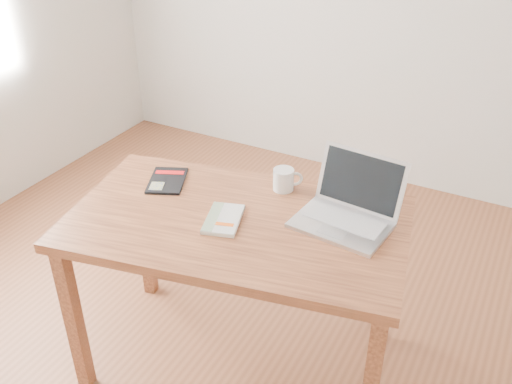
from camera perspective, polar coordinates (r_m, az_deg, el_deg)
The scene contains 6 objects.
room at distance 1.81m, azimuth -5.40°, elevation 12.03°, with size 4.04×4.04×2.70m.
desk at distance 2.19m, azimuth -1.89°, elevation -4.64°, with size 1.38×0.95×0.75m.
white_guidebook at distance 2.13m, azimuth -3.28°, elevation -2.74°, with size 0.18×0.23×0.02m.
black_guidebook at distance 2.40m, azimuth -8.89°, elevation 1.14°, with size 0.22×0.25×0.01m.
laptop at distance 2.14m, azimuth 9.21°, elevation -1.66°, with size 0.37×0.34×0.23m.
coffee_mug at distance 2.30m, azimuth 2.84°, elevation 1.30°, with size 0.11×0.09×0.09m.
Camera 1 is at (0.87, -1.42, 1.94)m, focal length 40.00 mm.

